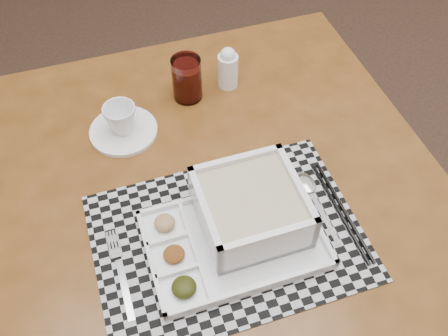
{
  "coord_description": "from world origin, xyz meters",
  "views": [
    {
      "loc": [
        -0.92,
        -0.99,
        1.55
      ],
      "look_at": [
        -0.7,
        -0.44,
        0.8
      ],
      "focal_mm": 40.0,
      "sensor_mm": 36.0,
      "label": 1
    }
  ],
  "objects": [
    {
      "name": "floor",
      "position": [
        0.0,
        0.0,
        0.0
      ],
      "size": [
        5.0,
        5.0,
        0.0
      ],
      "primitive_type": "plane",
      "color": "#311E18",
      "rests_on": "ground"
    },
    {
      "name": "dining_table",
      "position": [
        -0.73,
        -0.43,
        0.66
      ],
      "size": [
        1.03,
        1.03,
        0.73
      ],
      "color": "#4A290D",
      "rests_on": "ground"
    },
    {
      "name": "placemat",
      "position": [
        -0.73,
        -0.55,
        0.73
      ],
      "size": [
        0.52,
        0.38,
        0.0
      ],
      "primitive_type": "cube",
      "rotation": [
        0.0,
        0.0,
        -0.06
      ],
      "color": "#AAA9B1",
      "rests_on": "dining_table"
    },
    {
      "name": "serving_tray",
      "position": [
        -0.69,
        -0.54,
        0.77
      ],
      "size": [
        0.33,
        0.25,
        0.1
      ],
      "color": "white",
      "rests_on": "placemat"
    },
    {
      "name": "fork",
      "position": [
        -0.94,
        -0.54,
        0.74
      ],
      "size": [
        0.03,
        0.19,
        0.0
      ],
      "color": "#BCBCC3",
      "rests_on": "placemat"
    },
    {
      "name": "spoon",
      "position": [
        -0.54,
        -0.5,
        0.74
      ],
      "size": [
        0.04,
        0.18,
        0.01
      ],
      "color": "#BCBCC3",
      "rests_on": "placemat"
    },
    {
      "name": "chopsticks",
      "position": [
        -0.5,
        -0.58,
        0.74
      ],
      "size": [
        0.03,
        0.24,
        0.01
      ],
      "color": "black",
      "rests_on": "placemat"
    },
    {
      "name": "saucer",
      "position": [
        -0.84,
        -0.21,
        0.74
      ],
      "size": [
        0.15,
        0.15,
        0.01
      ],
      "primitive_type": "cylinder",
      "color": "white",
      "rests_on": "dining_table"
    },
    {
      "name": "cup",
      "position": [
        -0.84,
        -0.21,
        0.78
      ],
      "size": [
        0.08,
        0.08,
        0.07
      ],
      "primitive_type": "imported",
      "rotation": [
        0.0,
        0.0,
        0.09
      ],
      "color": "white",
      "rests_on": "saucer"
    },
    {
      "name": "juice_glass",
      "position": [
        -0.67,
        -0.15,
        0.78
      ],
      "size": [
        0.07,
        0.07,
        0.11
      ],
      "color": "white",
      "rests_on": "dining_table"
    },
    {
      "name": "creamer_bottle",
      "position": [
        -0.57,
        -0.15,
        0.78
      ],
      "size": [
        0.05,
        0.05,
        0.11
      ],
      "color": "white",
      "rests_on": "dining_table"
    }
  ]
}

